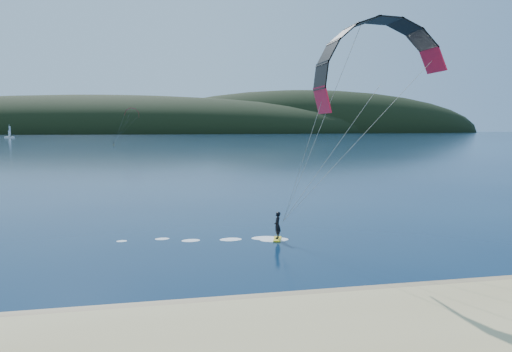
% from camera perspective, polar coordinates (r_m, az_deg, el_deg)
% --- Properties ---
extents(wet_sand, '(220.00, 2.50, 0.10)m').
position_cam_1_polar(wet_sand, '(20.83, -9.35, -15.45)').
color(wet_sand, '#8B7151').
rests_on(wet_sand, ground).
extents(headland, '(1200.00, 310.00, 140.00)m').
position_cam_1_polar(headland, '(760.25, -11.95, 4.97)').
color(headland, black).
rests_on(headland, ground).
extents(kitesurfer_near, '(20.83, 6.17, 13.58)m').
position_cam_1_polar(kitesurfer_near, '(31.27, 13.82, 9.82)').
color(kitesurfer_near, yellow).
rests_on(kitesurfer_near, ground).
extents(kitesurfer_far, '(12.28, 8.24, 16.02)m').
position_cam_1_polar(kitesurfer_far, '(219.15, -14.47, 6.89)').
color(kitesurfer_far, yellow).
rests_on(kitesurfer_far, ground).
extents(sailboat, '(7.59, 4.72, 10.56)m').
position_cam_1_polar(sailboat, '(423.73, -27.05, 4.13)').
color(sailboat, white).
rests_on(sailboat, ground).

